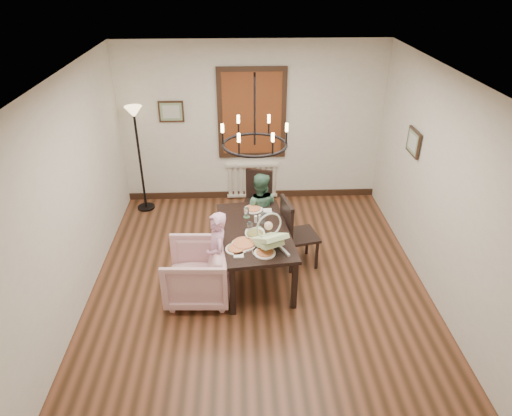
{
  "coord_description": "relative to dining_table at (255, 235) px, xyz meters",
  "views": [
    {
      "loc": [
        -0.24,
        -5.02,
        3.94
      ],
      "look_at": [
        -0.03,
        0.18,
        1.05
      ],
      "focal_mm": 32.0,
      "sensor_mm": 36.0,
      "label": 1
    }
  ],
  "objects": [
    {
      "name": "chair_far",
      "position": [
        0.07,
        1.24,
        -0.17
      ],
      "size": [
        0.54,
        0.54,
        0.98
      ],
      "primitive_type": null,
      "rotation": [
        0.0,
        0.0,
        -0.31
      ],
      "color": "black",
      "rests_on": "room_shell"
    },
    {
      "name": "chair_right",
      "position": [
        0.65,
        0.27,
        -0.13
      ],
      "size": [
        0.56,
        0.56,
        1.06
      ],
      "primitive_type": null,
      "rotation": [
        0.0,
        0.0,
        1.79
      ],
      "color": "black",
      "rests_on": "room_shell"
    },
    {
      "name": "picture_back",
      "position": [
        -1.31,
        2.34,
        0.99
      ],
      "size": [
        0.42,
        0.03,
        0.36
      ],
      "primitive_type": "cube",
      "color": "black",
      "rests_on": "room_shell"
    },
    {
      "name": "radiator",
      "position": [
        0.04,
        2.35,
        -0.31
      ],
      "size": [
        0.92,
        0.12,
        0.62
      ],
      "primitive_type": null,
      "color": "silver",
      "rests_on": "room_shell"
    },
    {
      "name": "pizza_platter",
      "position": [
        -0.15,
        -0.35,
        0.1
      ],
      "size": [
        0.32,
        0.32,
        0.04
      ],
      "primitive_type": "cylinder",
      "color": "tan",
      "rests_on": "dining_table"
    },
    {
      "name": "elderly_woman",
      "position": [
        -0.49,
        -0.35,
        -0.16
      ],
      "size": [
        0.31,
        0.4,
        0.99
      ],
      "primitive_type": "imported",
      "rotation": [
        0.0,
        0.0,
        -1.36
      ],
      "color": "#DD9CBC",
      "rests_on": "room_shell"
    },
    {
      "name": "picture_right",
      "position": [
        2.25,
        0.77,
        0.99
      ],
      "size": [
        0.03,
        0.42,
        0.36
      ],
      "primitive_type": "cube",
      "rotation": [
        0.0,
        0.0,
        1.57
      ],
      "color": "black",
      "rests_on": "room_shell"
    },
    {
      "name": "window_blinds",
      "position": [
        0.04,
        2.33,
        0.94
      ],
      "size": [
        1.0,
        0.03,
        1.4
      ],
      "primitive_type": "cube",
      "color": "brown",
      "rests_on": "room_shell"
    },
    {
      "name": "chandelier",
      "position": [
        -0.0,
        0.0,
        1.29
      ],
      "size": [
        0.8,
        0.8,
        0.04
      ],
      "primitive_type": "torus",
      "color": "black",
      "rests_on": "room_shell"
    },
    {
      "name": "room_shell",
      "position": [
        0.04,
        0.24,
        0.74
      ],
      "size": [
        4.51,
        5.0,
        2.81
      ],
      "color": "brown",
      "rests_on": "ground"
    },
    {
      "name": "dining_table",
      "position": [
        0.0,
        0.0,
        0.0
      ],
      "size": [
        1.06,
        1.67,
        0.74
      ],
      "rotation": [
        0.0,
        0.0,
        0.11
      ],
      "color": "black",
      "rests_on": "room_shell"
    },
    {
      "name": "floor_lamp",
      "position": [
        -1.86,
        2.02,
        0.24
      ],
      "size": [
        0.3,
        0.3,
        1.8
      ],
      "primitive_type": null,
      "color": "black",
      "rests_on": "room_shell"
    },
    {
      "name": "baby_bouncer",
      "position": [
        0.16,
        -0.43,
        0.25
      ],
      "size": [
        0.54,
        0.61,
        0.33
      ],
      "primitive_type": null,
      "rotation": [
        0.0,
        0.0,
        0.44
      ],
      "color": "#C3E09A",
      "rests_on": "dining_table"
    },
    {
      "name": "seated_man",
      "position": [
        0.1,
        0.79,
        -0.16
      ],
      "size": [
        0.53,
        0.44,
        0.99
      ],
      "primitive_type": "imported",
      "rotation": [
        0.0,
        0.0,
        3.01
      ],
      "color": "#406C51",
      "rests_on": "room_shell"
    },
    {
      "name": "armchair",
      "position": [
        -0.76,
        -0.41,
        -0.28
      ],
      "size": [
        0.86,
        0.84,
        0.75
      ],
      "primitive_type": "imported",
      "rotation": [
        0.0,
        0.0,
        -1.61
      ],
      "color": "#CF9EA2",
      "rests_on": "room_shell"
    },
    {
      "name": "salad_bowl",
      "position": [
        -0.0,
        -0.16,
        0.12
      ],
      "size": [
        0.31,
        0.31,
        0.08
      ],
      "primitive_type": "imported",
      "color": "white",
      "rests_on": "dining_table"
    },
    {
      "name": "drinking_glass",
      "position": [
        -0.07,
        -0.04,
        0.16
      ],
      "size": [
        0.07,
        0.07,
        0.15
      ],
      "primitive_type": "cylinder",
      "color": "silver",
      "rests_on": "dining_table"
    }
  ]
}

